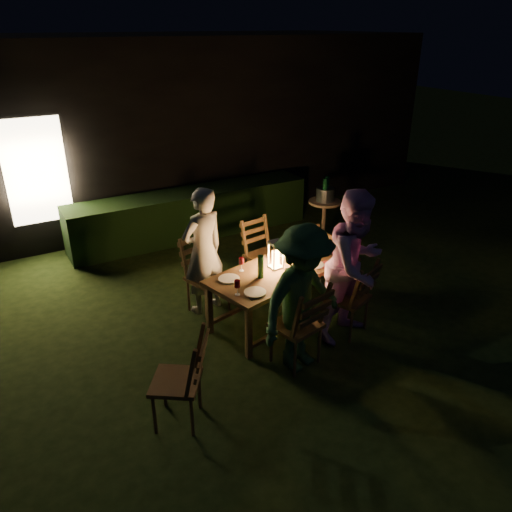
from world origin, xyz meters
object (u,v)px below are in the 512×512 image
chair_near_left (297,338)px  ice_bucket (325,194)px  side_table (325,206)px  dining_table (276,276)px  chair_end (337,268)px  lantern (276,256)px  person_opp_left (302,300)px  bottle_table (261,267)px  chair_spare (179,395)px  person_house_side (203,251)px  chair_near_right (348,309)px  bottle_bucket_b (326,190)px  person_opp_right (355,266)px  chair_far_left (207,289)px  bottle_bucket_a (324,193)px  chair_far_right (263,266)px

chair_near_left → ice_bucket: chair_near_left is taller
chair_near_left → side_table: chair_near_left is taller
dining_table → chair_end: 1.27m
lantern → ice_bucket: bearing=40.0°
person_opp_left → bottle_table: size_ratio=5.85×
chair_end → bottle_table: 1.57m
chair_near_left → chair_spare: (-1.43, -0.19, -0.02)m
person_house_side → bottle_table: (0.39, -0.75, 0.01)m
chair_near_left → person_house_side: 1.67m
person_opp_left → lantern: 1.00m
chair_end → side_table: (0.84, 1.44, 0.33)m
chair_near_right → bottle_bucket_b: bearing=37.4°
person_opp_right → lantern: 0.96m
chair_near_left → chair_far_left: size_ratio=1.01×
dining_table → chair_end: bearing=0.1°
chair_end → person_opp_left: person_opp_left is taller
bottle_bucket_a → lantern: bearing=-139.9°
bottle_table → bottle_bucket_b: bearing=38.3°
chair_far_right → chair_spare: size_ratio=1.00×
person_opp_right → chair_near_left: bearing=176.9°
chair_near_right → ice_bucket: bearing=37.8°
chair_far_left → lantern: (0.66, -0.58, 0.54)m
chair_near_right → chair_far_right: bearing=78.7°
chair_far_right → bottle_table: 1.23m
chair_far_left → bottle_bucket_b: size_ratio=3.21×
ice_bucket → bottle_bucket_a: 0.08m
dining_table → chair_end: size_ratio=1.84×
chair_spare → bottle_bucket_a: (3.67, 2.75, 0.58)m
chair_far_left → chair_end: 1.85m
chair_spare → bottle_bucket_b: size_ratio=3.10×
chair_near_left → person_house_side: bearing=91.8°
bottle_table → bottle_bucket_a: bearing=38.3°
lantern → bottle_table: size_ratio=1.25×
chair_spare → person_opp_right: size_ratio=0.55×
ice_bucket → bottle_bucket_b: 0.08m
person_opp_left → chair_end: bearing=26.1°
chair_spare → chair_far_right: bearing=-12.2°
bottle_bucket_b → person_opp_left: bearing=-130.9°
dining_table → chair_far_right: size_ratio=1.84×
bottle_table → chair_spare: bearing=-145.5°
chair_spare → side_table: size_ratio=1.38×
chair_end → lantern: lantern is taller
dining_table → bottle_bucket_b: bearing=26.6°
dining_table → person_opp_left: person_opp_left is taller
chair_end → person_opp_right: person_opp_right is taller
chair_near_right → bottle_bucket_b: (1.46, 2.42, 0.57)m
chair_far_right → side_table: 1.92m
side_table → chair_far_right: bearing=-153.0°
chair_near_right → chair_far_right: 1.54m
dining_table → ice_bucket: bearing=26.6°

